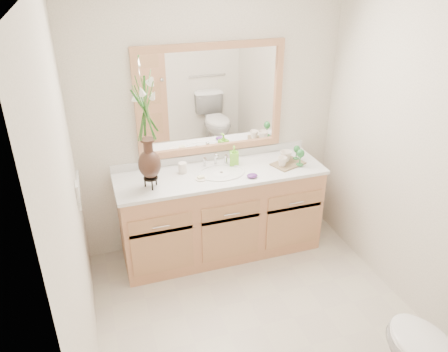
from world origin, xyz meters
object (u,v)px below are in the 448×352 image
object	(u,v)px
soap_bottle	(234,156)
tray	(288,164)
flower_vase	(146,118)
tumbler	(183,168)

from	to	relation	value
soap_bottle	tray	size ratio (longest dim) A/B	0.56
tray	flower_vase	bearing A→B (deg)	161.63
tumbler	tray	size ratio (longest dim) A/B	0.33
soap_bottle	tray	distance (m)	0.49
tumbler	soap_bottle	size ratio (longest dim) A/B	0.59
flower_vase	soap_bottle	size ratio (longest dim) A/B	5.47
flower_vase	tray	world-z (taller)	flower_vase
flower_vase	soap_bottle	bearing A→B (deg)	14.03
tumbler	tray	world-z (taller)	tumbler
flower_vase	soap_bottle	world-z (taller)	flower_vase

